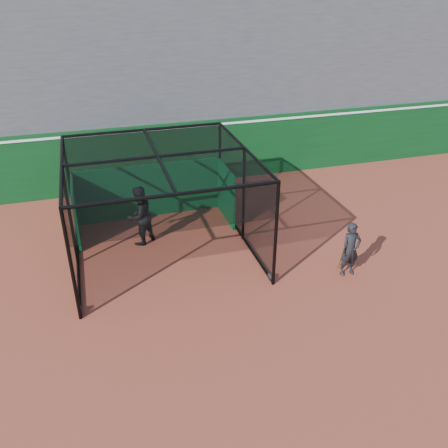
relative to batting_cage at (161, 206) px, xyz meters
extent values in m
plane|color=brown|center=(0.46, -3.39, -1.53)|extent=(120.00, 120.00, 0.00)
cube|color=#0A3B16|center=(0.46, 5.11, -0.28)|extent=(50.00, 0.45, 2.50)
cube|color=white|center=(0.46, 5.11, 0.82)|extent=(50.00, 0.50, 0.08)
cube|color=#4C4C4F|center=(0.46, 8.99, 2.35)|extent=(50.00, 7.85, 7.75)
cube|color=#06451E|center=(0.00, 2.49, -0.58)|extent=(5.02, 0.10, 1.90)
cylinder|color=black|center=(-2.57, -2.43, -1.42)|extent=(0.08, 0.22, 0.22)
cylinder|color=black|center=(2.57, -2.43, -1.42)|extent=(0.08, 0.22, 0.22)
cylinder|color=black|center=(-2.57, 2.41, -1.42)|extent=(0.08, 0.22, 0.22)
cylinder|color=black|center=(2.57, 2.41, -1.42)|extent=(0.08, 0.22, 0.22)
imported|color=black|center=(-0.59, 0.68, -0.57)|extent=(1.17, 1.13, 1.91)
imported|color=black|center=(4.79, -2.76, -0.72)|extent=(0.60, 0.41, 1.61)
cylinder|color=#593819|center=(4.54, -2.71, -0.98)|extent=(0.14, 0.33, 0.86)
camera|label=1|loc=(-1.79, -12.55, 6.13)|focal=38.00mm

